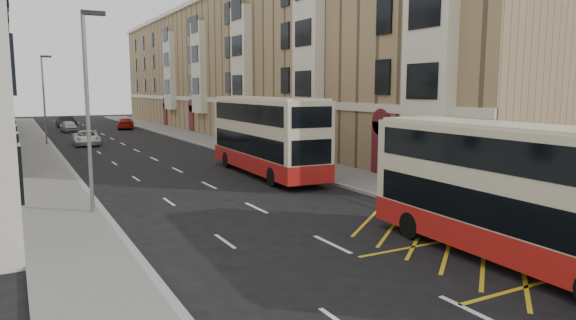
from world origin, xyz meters
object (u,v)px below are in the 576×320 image
pedestrian_mid (573,197)px  car_silver (69,127)px  street_lamp_far (44,95)px  car_dark (67,122)px  double_decker_rear (266,136)px  white_van (87,138)px  double_decker_front (514,194)px  car_red (126,124)px  pedestrian_far (513,207)px  street_lamp_near (88,101)px

pedestrian_mid → car_silver: size_ratio=0.43×
street_lamp_far → car_dark: (3.70, 22.99, -3.87)m
double_decker_rear → car_dark: double_decker_rear is taller
white_van → double_decker_rear: bearing=-68.3°
double_decker_front → white_van: (-6.78, 40.46, -1.41)m
double_decker_front → car_red: (0.27, 58.90, -1.37)m
car_silver → car_dark: size_ratio=0.88×
double_decker_rear → pedestrian_far: double_decker_rear is taller
double_decker_rear → pedestrian_far: size_ratio=7.26×
pedestrian_mid → pedestrian_far: (-3.11, 0.21, -0.08)m
double_decker_rear → pedestrian_mid: (5.27, -15.79, -1.32)m
pedestrian_mid → car_dark: size_ratio=0.38×
double_decker_front → car_silver: 57.28m
street_lamp_near → street_lamp_far: size_ratio=1.00×
double_decker_rear → car_red: (-0.26, 41.24, -1.64)m
double_decker_front → pedestrian_mid: 6.19m
car_dark → double_decker_front: bearing=-93.8°
double_decker_rear → car_red: size_ratio=2.38×
street_lamp_near → pedestrian_mid: street_lamp_near is taller
street_lamp_near → pedestrian_far: street_lamp_near is taller
pedestrian_mid → pedestrian_far: bearing=156.9°
double_decker_front → car_dark: 65.32m
car_silver → car_red: bearing=10.9°
pedestrian_far → car_silver: (-9.45, 54.78, -0.26)m
pedestrian_mid → white_van: size_ratio=0.37×
double_decker_front → white_van: size_ratio=2.15×
car_silver → car_red: size_ratio=0.83×
pedestrian_far → car_red: 56.86m
car_silver → car_red: car_red is taller
street_lamp_far → double_decker_rear: bearing=-66.6°
pedestrian_mid → street_lamp_far: bearing=92.3°
double_decker_rear → car_dark: (-6.84, 47.34, -1.59)m
pedestrian_far → car_silver: 55.59m
pedestrian_mid → car_dark: bearing=81.7°
street_lamp_far → pedestrian_mid: 43.29m
street_lamp_near → car_dark: street_lamp_near is taller
street_lamp_near → car_silver: street_lamp_near is taller
street_lamp_far → pedestrian_far: size_ratio=4.96×
car_dark → car_red: size_ratio=0.94×
street_lamp_far → white_van: street_lamp_far is taller
pedestrian_far → white_van: bearing=-76.4°
street_lamp_near → street_lamp_far: (0.00, 30.00, 0.00)m
double_decker_front → car_red: double_decker_front is taller
street_lamp_far → car_dark: street_lamp_far is taller
street_lamp_far → white_van: size_ratio=1.66×
car_silver → pedestrian_mid: bearing=-82.4°
pedestrian_mid → car_red: pedestrian_mid is taller
double_decker_front → white_van: double_decker_front is taller
double_decker_front → double_decker_rear: 17.67m
double_decker_front → car_silver: double_decker_front is taller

